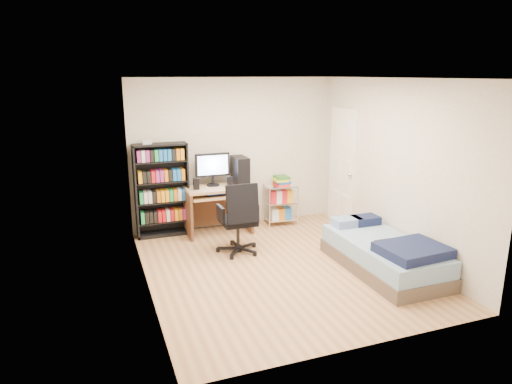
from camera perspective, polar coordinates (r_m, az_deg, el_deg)
name	(u,v)px	position (r m, az deg, el deg)	size (l,w,h in m)	color
room	(281,178)	(5.90, 3.11, 1.80)	(3.58, 4.08, 2.58)	tan
media_shelf	(162,189)	(7.41, -11.70, 0.37)	(0.84, 0.28, 1.56)	black
computer_desk	(223,190)	(7.48, -4.11, 0.27)	(1.04, 0.60, 1.31)	tan
office_chair	(239,231)	(6.65, -2.15, -4.86)	(0.64, 0.64, 1.07)	black
wire_cart	(281,193)	(7.88, 3.10, -0.11)	(0.56, 0.42, 0.85)	white
bed	(385,254)	(6.35, 15.79, -7.46)	(0.92, 1.83, 0.52)	brown
door	(343,168)	(7.90, 10.79, 2.98)	(0.12, 0.80, 2.00)	white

